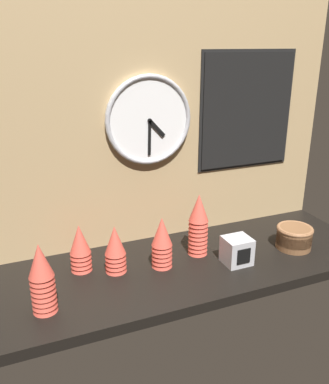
# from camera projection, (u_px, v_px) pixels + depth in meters

# --- Properties ---
(ground_plane) EXTENTS (1.60, 0.56, 0.04)m
(ground_plane) POSITION_uv_depth(u_px,v_px,m) (184.00, 266.00, 1.63)
(ground_plane) COLOR black
(wall_tiled_back) EXTENTS (1.60, 0.03, 1.05)m
(wall_tiled_back) POSITION_uv_depth(u_px,v_px,m) (159.00, 120.00, 1.68)
(wall_tiled_back) COLOR tan
(wall_tiled_back) RESTS_ON ground_plane
(cup_stack_center) EXTENTS (0.08, 0.08, 0.21)m
(cup_stack_center) POSITION_uv_depth(u_px,v_px,m) (162.00, 242.00, 1.56)
(cup_stack_center) COLOR #DB4C3D
(cup_stack_center) RESTS_ON ground_plane
(cup_stack_left) EXTENTS (0.08, 0.08, 0.19)m
(cup_stack_left) POSITION_uv_depth(u_px,v_px,m) (80.00, 248.00, 1.53)
(cup_stack_left) COLOR #DB4C3D
(cup_stack_left) RESTS_ON ground_plane
(cup_stack_far_left) EXTENTS (0.08, 0.08, 0.24)m
(cup_stack_far_left) POSITION_uv_depth(u_px,v_px,m) (42.00, 278.00, 1.29)
(cup_stack_far_left) COLOR #DB4C3D
(cup_stack_far_left) RESTS_ON ground_plane
(cup_stack_center_left) EXTENTS (0.08, 0.08, 0.19)m
(cup_stack_center_left) POSITION_uv_depth(u_px,v_px,m) (115.00, 249.00, 1.53)
(cup_stack_center_left) COLOR #DB4C3D
(cup_stack_center_left) RESTS_ON ground_plane
(cup_stack_center_right) EXTENTS (0.08, 0.08, 0.26)m
(cup_stack_center_right) POSITION_uv_depth(u_px,v_px,m) (198.00, 225.00, 1.65)
(cup_stack_center_right) COLOR #DB4C3D
(cup_stack_center_right) RESTS_ON ground_plane
(bowl_stack_far_right) EXTENTS (0.15, 0.15, 0.10)m
(bowl_stack_far_right) POSITION_uv_depth(u_px,v_px,m) (294.00, 237.00, 1.72)
(bowl_stack_far_right) COLOR brown
(bowl_stack_far_right) RESTS_ON ground_plane
(wall_clock) EXTENTS (0.36, 0.03, 0.36)m
(wall_clock) POSITION_uv_depth(u_px,v_px,m) (149.00, 120.00, 1.63)
(wall_clock) COLOR white
(menu_board) EXTENTS (0.47, 0.01, 0.52)m
(menu_board) POSITION_uv_depth(u_px,v_px,m) (247.00, 111.00, 1.80)
(menu_board) COLOR black
(napkin_dispenser) EXTENTS (0.10, 0.10, 0.11)m
(napkin_dispenser) POSITION_uv_depth(u_px,v_px,m) (237.00, 251.00, 1.60)
(napkin_dispenser) COLOR #B7B7BC
(napkin_dispenser) RESTS_ON ground_plane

